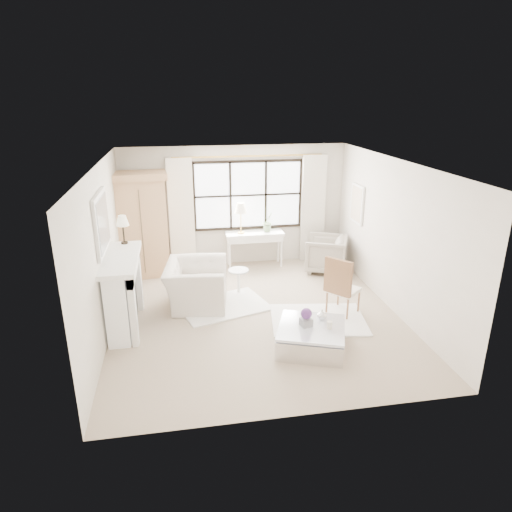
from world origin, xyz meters
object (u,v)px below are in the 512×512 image
(club_armchair, at_px, (196,284))
(coffee_table, at_px, (311,338))
(armoire, at_px, (142,224))
(console_table, at_px, (255,249))

(club_armchair, bearing_deg, coffee_table, -130.63)
(club_armchair, xyz_separation_m, coffee_table, (1.67, -1.88, -0.22))
(coffee_table, bearing_deg, armoire, 147.22)
(armoire, distance_m, coffee_table, 4.58)
(armoire, xyz_separation_m, club_armchair, (1.01, -1.70, -0.74))
(armoire, distance_m, club_armchair, 2.11)
(console_table, distance_m, club_armchair, 2.32)
(armoire, height_order, club_armchair, armoire)
(club_armchair, bearing_deg, console_table, -29.95)
(armoire, bearing_deg, club_armchair, -64.92)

